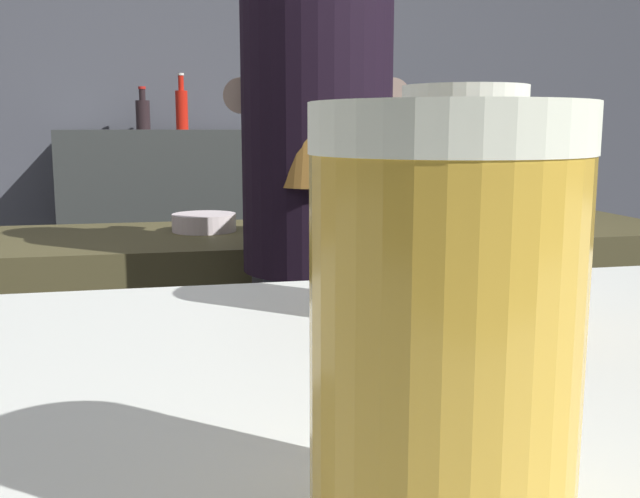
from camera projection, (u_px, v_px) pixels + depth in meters
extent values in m
cube|color=#494C55|center=(190.00, 98.00, 3.42)|extent=(5.20, 0.10, 2.70)
cube|color=#484226|center=(334.00, 378.00, 2.24)|extent=(2.10, 0.60, 0.92)
cube|color=#363A38|center=(183.00, 267.00, 3.26)|extent=(1.00, 0.36, 1.21)
cube|color=#35363E|center=(317.00, 449.00, 1.78)|extent=(0.28, 0.20, 0.89)
cylinder|color=black|center=(317.00, 137.00, 1.66)|extent=(0.34, 0.34, 0.61)
cone|color=#B27A33|center=(317.00, 63.00, 1.54)|extent=(0.18, 0.18, 0.52)
cylinder|color=#CCAC94|center=(247.00, 98.00, 1.80)|extent=(0.14, 0.33, 0.08)
cylinder|color=#CCAC94|center=(385.00, 98.00, 1.80)|extent=(0.14, 0.33, 0.08)
cube|color=brown|center=(508.00, 191.00, 2.34)|extent=(0.10, 0.08, 0.20)
cylinder|color=black|center=(501.00, 145.00, 2.31)|extent=(0.02, 0.02, 0.09)
cylinder|color=black|center=(510.00, 147.00, 2.32)|extent=(0.02, 0.02, 0.08)
cylinder|color=black|center=(518.00, 145.00, 2.32)|extent=(0.02, 0.02, 0.09)
cylinder|color=silver|center=(204.00, 222.00, 2.14)|extent=(0.19, 0.19, 0.05)
cube|color=silver|center=(382.00, 229.00, 2.15)|extent=(0.24, 0.09, 0.01)
cylinder|color=#DDA95B|center=(461.00, 216.00, 0.45)|extent=(0.07, 0.07, 0.13)
cylinder|color=white|center=(465.00, 95.00, 0.44)|extent=(0.08, 0.08, 0.01)
cylinder|color=gold|center=(443.00, 356.00, 0.21)|extent=(0.08, 0.08, 0.11)
cylinder|color=white|center=(450.00, 128.00, 0.20)|extent=(0.08, 0.08, 0.01)
cylinder|color=black|center=(143.00, 115.00, 3.20)|extent=(0.06, 0.06, 0.12)
cylinder|color=black|center=(142.00, 95.00, 3.18)|extent=(0.03, 0.03, 0.05)
cylinder|color=red|center=(142.00, 88.00, 3.18)|extent=(0.03, 0.03, 0.01)
cylinder|color=red|center=(182.00, 110.00, 3.18)|extent=(0.05, 0.05, 0.17)
cylinder|color=red|center=(181.00, 83.00, 3.16)|extent=(0.02, 0.02, 0.06)
cylinder|color=white|center=(181.00, 74.00, 3.16)|extent=(0.03, 0.03, 0.01)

